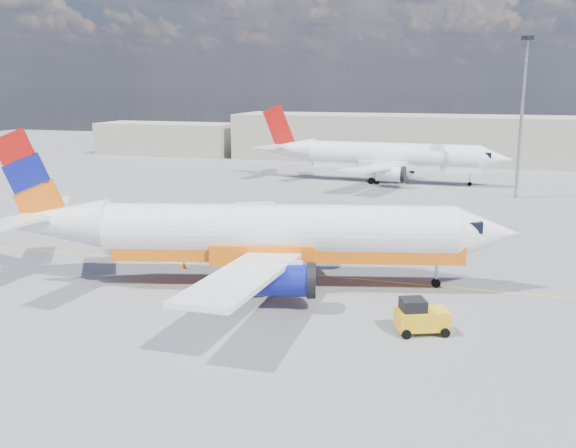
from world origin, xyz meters
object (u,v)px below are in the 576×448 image
(main_jet, at_px, (263,234))
(second_jet, at_px, (385,157))
(traffic_cone, at_px, (184,265))
(gse_tug, at_px, (420,317))

(main_jet, xyz_separation_m, second_jet, (0.70, 48.89, -0.06))
(main_jet, relative_size, second_jet, 1.02)
(second_jet, height_order, traffic_cone, second_jet)
(main_jet, xyz_separation_m, traffic_cone, (-6.87, 1.78, -3.26))
(second_jet, height_order, gse_tug, second_jet)
(main_jet, distance_m, gse_tug, 12.73)
(gse_tug, relative_size, traffic_cone, 5.07)
(traffic_cone, bearing_deg, second_jet, 80.88)
(main_jet, height_order, gse_tug, main_jet)
(traffic_cone, bearing_deg, gse_tug, -22.45)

